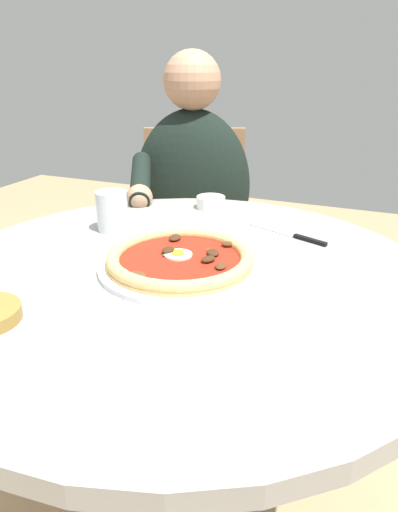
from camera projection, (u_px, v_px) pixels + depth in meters
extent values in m
cylinder|color=#999993|center=(182.00, 277.00, 0.84)|extent=(0.94, 0.94, 0.03)
cylinder|color=gray|center=(185.00, 425.00, 0.98)|extent=(0.10, 0.10, 0.69)
cylinder|color=white|center=(180.00, 265.00, 0.84)|extent=(0.30, 0.30, 0.01)
cylinder|color=#E0B26B|center=(180.00, 261.00, 0.83)|extent=(0.27, 0.27, 0.01)
torus|color=#E0B26B|center=(180.00, 257.00, 0.83)|extent=(0.27, 0.27, 0.02)
cylinder|color=#A82314|center=(180.00, 259.00, 0.83)|extent=(0.26, 0.26, 0.00)
cylinder|color=white|center=(178.00, 255.00, 0.84)|extent=(0.05, 0.05, 0.00)
ellipsoid|color=yellow|center=(178.00, 254.00, 0.84)|extent=(0.02, 0.02, 0.02)
ellipsoid|color=#4C2D19|center=(227.00, 244.00, 0.88)|extent=(0.02, 0.03, 0.01)
ellipsoid|color=#4C2D19|center=(221.00, 266.00, 0.79)|extent=(0.03, 0.02, 0.01)
ellipsoid|color=#3D2314|center=(208.00, 259.00, 0.81)|extent=(0.04, 0.03, 0.01)
ellipsoid|color=brown|center=(138.00, 275.00, 0.76)|extent=(0.03, 0.03, 0.01)
ellipsoid|color=#3D2314|center=(168.00, 250.00, 0.85)|extent=(0.03, 0.02, 0.01)
ellipsoid|color=#3D2314|center=(175.00, 238.00, 0.91)|extent=(0.03, 0.03, 0.01)
ellipsoid|color=#3D2314|center=(213.00, 252.00, 0.85)|extent=(0.04, 0.04, 0.01)
ellipsoid|color=#2D6B28|center=(183.00, 251.00, 0.85)|extent=(0.01, 0.01, 0.00)
ellipsoid|color=#2D6B28|center=(165.00, 254.00, 0.84)|extent=(0.01, 0.01, 0.00)
ellipsoid|color=#2D6B28|center=(208.00, 250.00, 0.86)|extent=(0.01, 0.01, 0.00)
cylinder|color=silver|center=(112.00, 211.00, 1.01)|extent=(0.07, 0.07, 0.09)
cylinder|color=silver|center=(113.00, 221.00, 1.02)|extent=(0.06, 0.06, 0.04)
cube|color=silver|center=(272.00, 230.00, 1.02)|extent=(0.05, 0.12, 0.00)
cube|color=black|center=(310.00, 240.00, 0.96)|extent=(0.04, 0.08, 0.01)
cylinder|color=white|center=(211.00, 202.00, 1.18)|extent=(0.07, 0.07, 0.03)
cylinder|color=olive|center=(211.00, 199.00, 1.17)|extent=(0.06, 0.06, 0.01)
cube|color=#282833|center=(193.00, 312.00, 1.70)|extent=(0.39, 0.42, 0.45)
ellipsoid|color=black|center=(193.00, 188.00, 1.51)|extent=(0.34, 0.44, 0.51)
sphere|color=tan|center=(192.00, 80.00, 1.37)|extent=(0.18, 0.18, 0.18)
cylinder|color=black|center=(141.00, 180.00, 1.28)|extent=(0.26, 0.17, 0.11)
sphere|color=tan|center=(140.00, 197.00, 1.20)|extent=(0.07, 0.07, 0.07)
cube|color=#957050|center=(194.00, 246.00, 1.64)|extent=(0.55, 0.55, 0.02)
cube|color=#957050|center=(195.00, 179.00, 1.75)|extent=(0.16, 0.36, 0.39)
cylinder|color=#8E6B4C|center=(138.00, 331.00, 1.57)|extent=(0.02, 0.02, 0.46)
cylinder|color=#8E6B4C|center=(247.00, 331.00, 1.56)|extent=(0.02, 0.02, 0.46)
cylinder|color=#8E6B4C|center=(150.00, 282.00, 1.92)|extent=(0.02, 0.02, 0.46)
cylinder|color=#8E6B4C|center=(240.00, 282.00, 1.91)|extent=(0.02, 0.02, 0.46)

